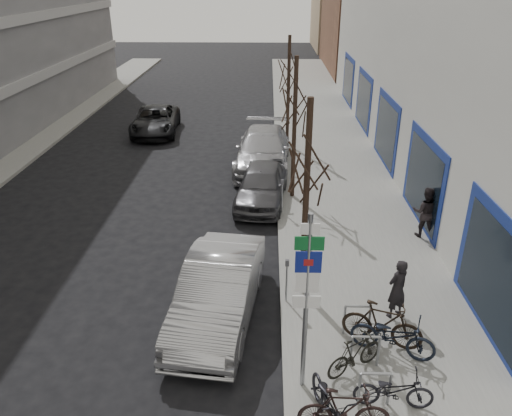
# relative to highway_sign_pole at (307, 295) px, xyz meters

# --- Properties ---
(ground) EXTENTS (120.00, 120.00, 0.00)m
(ground) POSITION_rel_highway_sign_pole_xyz_m (-2.40, 0.01, -2.46)
(ground) COLOR black
(ground) RESTS_ON ground
(sidewalk_east) EXTENTS (5.00, 70.00, 0.15)m
(sidewalk_east) POSITION_rel_highway_sign_pole_xyz_m (2.10, 10.01, -2.38)
(sidewalk_east) COLOR slate
(sidewalk_east) RESTS_ON ground
(brick_building_far) EXTENTS (12.00, 14.00, 8.00)m
(brick_building_far) POSITION_rel_highway_sign_pole_xyz_m (10.60, 40.01, 1.54)
(brick_building_far) COLOR brown
(brick_building_far) RESTS_ON ground
(tan_building_far) EXTENTS (13.00, 12.00, 9.00)m
(tan_building_far) POSITION_rel_highway_sign_pole_xyz_m (11.10, 55.01, 2.04)
(tan_building_far) COLOR #937A5B
(tan_building_far) RESTS_ON ground
(highway_sign_pole) EXTENTS (0.55, 0.10, 4.20)m
(highway_sign_pole) POSITION_rel_highway_sign_pole_xyz_m (0.00, 0.00, 0.00)
(highway_sign_pole) COLOR gray
(highway_sign_pole) RESTS_ON ground
(bike_rack) EXTENTS (0.66, 2.26, 0.83)m
(bike_rack) POSITION_rel_highway_sign_pole_xyz_m (1.40, 0.61, -1.80)
(bike_rack) COLOR gray
(bike_rack) RESTS_ON sidewalk_east
(tree_near) EXTENTS (1.80, 1.80, 5.50)m
(tree_near) POSITION_rel_highway_sign_pole_xyz_m (0.20, 3.51, 1.65)
(tree_near) COLOR black
(tree_near) RESTS_ON ground
(tree_mid) EXTENTS (1.80, 1.80, 5.50)m
(tree_mid) POSITION_rel_highway_sign_pole_xyz_m (0.20, 10.01, 1.65)
(tree_mid) COLOR black
(tree_mid) RESTS_ON ground
(tree_far) EXTENTS (1.80, 1.80, 5.50)m
(tree_far) POSITION_rel_highway_sign_pole_xyz_m (0.20, 16.51, 1.65)
(tree_far) COLOR black
(tree_far) RESTS_ON ground
(meter_front) EXTENTS (0.10, 0.08, 1.27)m
(meter_front) POSITION_rel_highway_sign_pole_xyz_m (-0.25, 3.01, -1.54)
(meter_front) COLOR gray
(meter_front) RESTS_ON sidewalk_east
(meter_mid) EXTENTS (0.10, 0.08, 1.27)m
(meter_mid) POSITION_rel_highway_sign_pole_xyz_m (-0.25, 8.51, -1.54)
(meter_mid) COLOR gray
(meter_mid) RESTS_ON sidewalk_east
(meter_back) EXTENTS (0.10, 0.08, 1.27)m
(meter_back) POSITION_rel_highway_sign_pole_xyz_m (-0.25, 14.01, -1.54)
(meter_back) COLOR gray
(meter_back) RESTS_ON sidewalk_east
(bike_near_left) EXTENTS (0.96, 1.92, 1.12)m
(bike_near_left) POSITION_rel_highway_sign_pole_xyz_m (0.43, -0.99, -1.75)
(bike_near_left) COLOR black
(bike_near_left) RESTS_ON sidewalk_east
(bike_near_right) EXTENTS (1.78, 0.58, 1.07)m
(bike_near_right) POSITION_rel_highway_sign_pole_xyz_m (0.70, -1.17, -1.77)
(bike_near_right) COLOR black
(bike_near_right) RESTS_ON sidewalk_east
(bike_mid_curb) EXTENTS (2.00, 1.22, 1.17)m
(bike_mid_curb) POSITION_rel_highway_sign_pole_xyz_m (2.10, 1.03, -1.72)
(bike_mid_curb) COLOR black
(bike_mid_curb) RESTS_ON sidewalk_east
(bike_mid_inner) EXTENTS (1.52, 1.22, 0.92)m
(bike_mid_inner) POSITION_rel_highway_sign_pole_xyz_m (1.15, 0.45, -1.85)
(bike_mid_inner) COLOR black
(bike_mid_inner) RESTS_ON sidewalk_east
(bike_far_curb) EXTENTS (1.63, 0.60, 0.98)m
(bike_far_curb) POSITION_rel_highway_sign_pole_xyz_m (1.78, -0.53, -1.82)
(bike_far_curb) COLOR black
(bike_far_curb) RESTS_ON sidewalk_east
(bike_far_inner) EXTENTS (1.98, 1.18, 1.15)m
(bike_far_inner) POSITION_rel_highway_sign_pole_xyz_m (1.92, 1.36, -1.73)
(bike_far_inner) COLOR black
(bike_far_inner) RESTS_ON sidewalk_east
(parked_car_front) EXTENTS (2.33, 5.15, 1.64)m
(parked_car_front) POSITION_rel_highway_sign_pole_xyz_m (-1.99, 2.45, -1.64)
(parked_car_front) COLOR #ABABB0
(parked_car_front) RESTS_ON ground
(parked_car_mid) EXTENTS (2.24, 4.58, 1.51)m
(parked_car_mid) POSITION_rel_highway_sign_pole_xyz_m (-1.00, 9.69, -1.71)
(parked_car_mid) COLOR #49484D
(parked_car_mid) RESTS_ON ground
(parked_car_back) EXTENTS (2.66, 5.93, 1.69)m
(parked_car_back) POSITION_rel_highway_sign_pole_xyz_m (-1.00, 13.56, -1.61)
(parked_car_back) COLOR #A3A3A8
(parked_car_back) RESTS_ON ground
(lane_car) EXTENTS (2.73, 5.27, 1.42)m
(lane_car) POSITION_rel_highway_sign_pole_xyz_m (-7.03, 18.94, -1.75)
(lane_car) COLOR black
(lane_car) RESTS_ON ground
(pedestrian_near) EXTENTS (0.71, 0.64, 1.62)m
(pedestrian_near) POSITION_rel_highway_sign_pole_xyz_m (2.49, 2.44, -1.50)
(pedestrian_near) COLOR black
(pedestrian_near) RESTS_ON sidewalk_east
(pedestrian_far) EXTENTS (0.74, 0.59, 1.76)m
(pedestrian_far) POSITION_rel_highway_sign_pole_xyz_m (4.40, 6.81, -1.43)
(pedestrian_far) COLOR black
(pedestrian_far) RESTS_ON sidewalk_east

